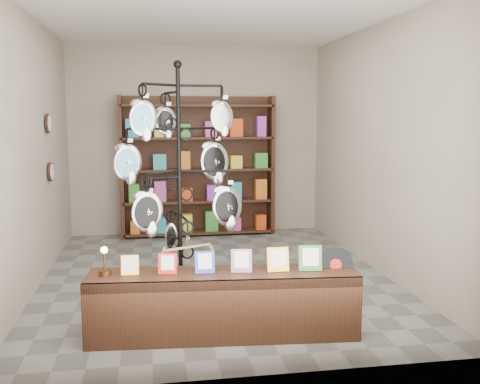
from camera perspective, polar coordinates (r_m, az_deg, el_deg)
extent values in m
plane|color=slate|center=(6.45, -2.61, -8.95)|extent=(5.00, 5.00, 0.00)
plane|color=#AB9C8A|center=(8.66, -4.65, 5.50)|extent=(4.00, 0.00, 4.00)
plane|color=#AB9C8A|center=(3.71, 1.83, 2.05)|extent=(4.00, 0.00, 4.00)
plane|color=#AB9C8A|center=(6.27, -21.23, 3.99)|extent=(0.00, 5.00, 5.00)
plane|color=#AB9C8A|center=(6.71, 14.57, 4.51)|extent=(0.00, 5.00, 5.00)
plane|color=white|center=(6.26, -2.80, 18.30)|extent=(5.00, 5.00, 0.00)
cylinder|color=black|center=(5.29, -6.25, -12.69)|extent=(0.62, 0.62, 0.03)
cylinder|color=black|center=(5.00, -6.46, -0.29)|extent=(0.05, 0.05, 2.33)
sphere|color=black|center=(4.97, -6.68, 13.39)|extent=(0.08, 0.08, 0.08)
ellipsoid|color=silver|center=(5.30, -7.35, -4.58)|extent=(0.13, 0.08, 0.24)
cube|color=#B67C4C|center=(4.76, -5.58, -5.88)|extent=(0.41, 0.19, 0.04)
cube|color=black|center=(4.71, -1.79, -11.87)|extent=(2.33, 0.66, 0.57)
cube|color=#C3872E|center=(4.63, -11.65, -7.64)|extent=(0.15, 0.06, 0.17)
cube|color=red|center=(4.60, -7.73, -7.58)|extent=(0.16, 0.07, 0.18)
cube|color=#263FA5|center=(4.59, -3.78, -7.48)|extent=(0.17, 0.07, 0.19)
cube|color=#E54C33|center=(4.60, 0.16, -7.35)|extent=(0.18, 0.07, 0.20)
cube|color=#C3872E|center=(4.64, 4.06, -7.18)|extent=(0.19, 0.08, 0.21)
cube|color=#337233|center=(4.69, 7.50, -7.00)|extent=(0.20, 0.08, 0.22)
cylinder|color=black|center=(4.81, 10.17, -7.64)|extent=(0.32, 0.10, 0.31)
cylinder|color=red|center=(4.81, 10.19, -7.65)|extent=(0.11, 0.04, 0.10)
cylinder|color=#4F2C16|center=(4.67, -14.21, -8.37)|extent=(0.10, 0.10, 0.04)
cylinder|color=#4F2C16|center=(4.65, -14.25, -7.25)|extent=(0.02, 0.02, 0.15)
sphere|color=#FFBF59|center=(4.62, -14.29, -6.00)|extent=(0.06, 0.06, 0.06)
cube|color=black|center=(8.63, -4.59, 2.83)|extent=(2.40, 0.04, 2.20)
cube|color=black|center=(8.45, -12.50, 2.55)|extent=(0.06, 0.36, 2.20)
cube|color=black|center=(8.65, 3.32, 2.86)|extent=(0.06, 0.36, 2.20)
cube|color=black|center=(8.63, -4.42, -4.22)|extent=(2.36, 0.36, 0.04)
cube|color=black|center=(8.54, -4.46, -0.94)|extent=(2.36, 0.36, 0.03)
cube|color=black|center=(8.47, -4.49, 2.40)|extent=(2.36, 0.36, 0.04)
cube|color=black|center=(8.44, -4.53, 5.78)|extent=(2.36, 0.36, 0.04)
cube|color=black|center=(8.43, -4.57, 9.17)|extent=(2.36, 0.36, 0.04)
cylinder|color=black|center=(7.03, -19.79, 6.90)|extent=(0.03, 0.24, 0.24)
cylinder|color=black|center=(7.07, -19.56, 2.03)|extent=(0.03, 0.24, 0.24)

